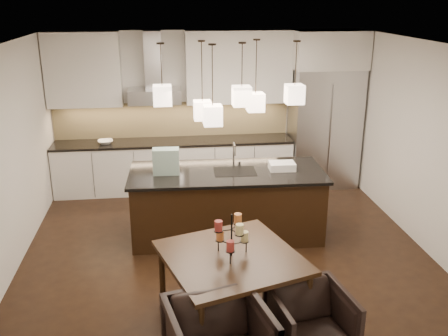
{
  "coord_description": "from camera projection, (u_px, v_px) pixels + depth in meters",
  "views": [
    {
      "loc": [
        -0.78,
        -6.13,
        3.37
      ],
      "look_at": [
        0.0,
        0.2,
        1.15
      ],
      "focal_mm": 40.0,
      "sensor_mm": 36.0,
      "label": 1
    }
  ],
  "objects": [
    {
      "name": "floor",
      "position": [
        226.0,
        251.0,
        6.95
      ],
      "size": [
        5.5,
        5.5,
        0.02
      ],
      "primitive_type": "cube",
      "color": "black",
      "rests_on": "ground"
    },
    {
      "name": "ceiling",
      "position": [
        226.0,
        44.0,
        6.02
      ],
      "size": [
        5.5,
        5.5,
        0.02
      ],
      "primitive_type": "cube",
      "color": "white",
      "rests_on": "wall_back"
    },
    {
      "name": "wall_back",
      "position": [
        207.0,
        109.0,
        9.07
      ],
      "size": [
        5.5,
        0.02,
        2.8
      ],
      "primitive_type": "cube",
      "color": "silver",
      "rests_on": "ground"
    },
    {
      "name": "wall_front",
      "position": [
        270.0,
        261.0,
        3.9
      ],
      "size": [
        5.5,
        0.02,
        2.8
      ],
      "primitive_type": "cube",
      "color": "silver",
      "rests_on": "ground"
    },
    {
      "name": "wall_left",
      "position": [
        5.0,
        163.0,
        6.17
      ],
      "size": [
        0.02,
        5.5,
        2.8
      ],
      "primitive_type": "cube",
      "color": "silver",
      "rests_on": "ground"
    },
    {
      "name": "wall_right",
      "position": [
        426.0,
        147.0,
        6.8
      ],
      "size": [
        0.02,
        5.5,
        2.8
      ],
      "primitive_type": "cube",
      "color": "silver",
      "rests_on": "ground"
    },
    {
      "name": "refrigerator",
      "position": [
        324.0,
        128.0,
        9.07
      ],
      "size": [
        1.2,
        0.72,
        2.15
      ],
      "primitive_type": "cube",
      "color": "#B7B7BA",
      "rests_on": "floor"
    },
    {
      "name": "fridge_panel",
      "position": [
        329.0,
        50.0,
        8.6
      ],
      "size": [
        1.26,
        0.72,
        0.65
      ],
      "primitive_type": "cube",
      "color": "silver",
      "rests_on": "refrigerator"
    },
    {
      "name": "lower_cabinets",
      "position": [
        175.0,
        166.0,
        9.01
      ],
      "size": [
        4.21,
        0.62,
        0.88
      ],
      "primitive_type": "cube",
      "color": "silver",
      "rests_on": "floor"
    },
    {
      "name": "countertop",
      "position": [
        174.0,
        142.0,
        8.86
      ],
      "size": [
        4.21,
        0.66,
        0.04
      ],
      "primitive_type": "cube",
      "color": "black",
      "rests_on": "lower_cabinets"
    },
    {
      "name": "backsplash",
      "position": [
        173.0,
        119.0,
        9.03
      ],
      "size": [
        4.21,
        0.02,
        0.63
      ],
      "primitive_type": "cube",
      "color": "tan",
      "rests_on": "countertop"
    },
    {
      "name": "upper_cab_left",
      "position": [
        83.0,
        70.0,
        8.4
      ],
      "size": [
        1.25,
        0.35,
        1.25
      ],
      "primitive_type": "cube",
      "color": "silver",
      "rests_on": "wall_back"
    },
    {
      "name": "upper_cab_right",
      "position": [
        239.0,
        67.0,
        8.7
      ],
      "size": [
        1.85,
        0.35,
        1.25
      ],
      "primitive_type": "cube",
      "color": "silver",
      "rests_on": "wall_back"
    },
    {
      "name": "hood_canopy",
      "position": [
        155.0,
        96.0,
        8.6
      ],
      "size": [
        0.9,
        0.52,
        0.24
      ],
      "primitive_type": "cube",
      "color": "#B7B7BA",
      "rests_on": "wall_back"
    },
    {
      "name": "hood_chimney",
      "position": [
        153.0,
        60.0,
        8.5
      ],
      "size": [
        0.3,
        0.28,
        0.96
      ],
      "primitive_type": "cube",
      "color": "#B7B7BA",
      "rests_on": "hood_canopy"
    },
    {
      "name": "fruit_bowl",
      "position": [
        105.0,
        142.0,
        8.65
      ],
      "size": [
        0.29,
        0.29,
        0.06
      ],
      "primitive_type": "imported",
      "rotation": [
        0.0,
        0.0,
        0.13
      ],
      "color": "silver",
      "rests_on": "countertop"
    },
    {
      "name": "island_body",
      "position": [
        227.0,
        205.0,
        7.28
      ],
      "size": [
        2.73,
        1.18,
        0.95
      ],
      "primitive_type": "cube",
      "rotation": [
        0.0,
        0.0,
        -0.04
      ],
      "color": "black",
      "rests_on": "floor"
    },
    {
      "name": "island_top",
      "position": [
        227.0,
        173.0,
        7.12
      ],
      "size": [
        2.82,
        1.26,
        0.04
      ],
      "primitive_type": "cube",
      "rotation": [
        0.0,
        0.0,
        -0.04
      ],
      "color": "black",
      "rests_on": "island_body"
    },
    {
      "name": "faucet",
      "position": [
        234.0,
        155.0,
        7.15
      ],
      "size": [
        0.12,
        0.26,
        0.41
      ],
      "primitive_type": null,
      "rotation": [
        0.0,
        0.0,
        -0.04
      ],
      "color": "silver",
      "rests_on": "island_top"
    },
    {
      "name": "tote_bag",
      "position": [
        166.0,
        161.0,
        6.96
      ],
      "size": [
        0.37,
        0.21,
        0.37
      ],
      "primitive_type": "cube",
      "rotation": [
        0.0,
        0.0,
        -0.04
      ],
      "color": "#21573D",
      "rests_on": "island_top"
    },
    {
      "name": "food_container",
      "position": [
        282.0,
        166.0,
        7.16
      ],
      "size": [
        0.38,
        0.27,
        0.11
      ],
      "primitive_type": "cube",
      "rotation": [
        0.0,
        0.0,
        -0.04
      ],
      "color": "silver",
      "rests_on": "island_top"
    },
    {
      "name": "dining_table",
      "position": [
        231.0,
        288.0,
        5.33
      ],
      "size": [
        1.67,
        1.67,
        0.8
      ],
      "primitive_type": null,
      "rotation": [
        0.0,
        0.0,
        0.31
      ],
      "color": "black",
      "rests_on": "floor"
    },
    {
      "name": "candelabra",
      "position": [
        232.0,
        235.0,
        5.12
      ],
      "size": [
        0.48,
        0.48,
        0.47
      ],
      "primitive_type": null,
      "rotation": [
        0.0,
        0.0,
        0.31
      ],
      "color": "black",
      "rests_on": "dining_table"
    },
    {
      "name": "candle_a",
      "position": [
        245.0,
        236.0,
        5.2
      ],
      "size": [
        0.1,
        0.1,
        0.11
      ],
      "primitive_type": "cylinder",
      "rotation": [
        0.0,
        0.0,
        0.31
      ],
      "color": "#DED088",
      "rests_on": "candelabra"
    },
    {
      "name": "candle_b",
      "position": [
        220.0,
        235.0,
        5.22
      ],
      "size": [
        0.1,
        0.1,
        0.11
      ],
      "primitive_type": "cylinder",
      "rotation": [
        0.0,
        0.0,
        0.31
      ],
      "color": "#D57A3D",
      "rests_on": "candelabra"
    },
    {
      "name": "candle_c",
      "position": [
        230.0,
        246.0,
        5.0
      ],
      "size": [
        0.1,
        0.1,
        0.11
      ],
      "primitive_type": "cylinder",
      "rotation": [
        0.0,
        0.0,
        0.31
      ],
      "color": "maroon",
      "rests_on": "candelabra"
    },
    {
      "name": "candle_d",
      "position": [
        238.0,
        218.0,
        5.21
      ],
      "size": [
        0.1,
        0.1,
        0.11
      ],
      "primitive_type": "cylinder",
      "rotation": [
        0.0,
        0.0,
        0.31
      ],
      "color": "#D57A3D",
      "rests_on": "candelabra"
    },
    {
      "name": "candle_e",
      "position": [
        218.0,
        226.0,
        5.05
      ],
      "size": [
        0.1,
        0.1,
        0.11
      ],
      "primitive_type": "cylinder",
      "rotation": [
        0.0,
        0.0,
        0.31
      ],
      "color": "maroon",
      "rests_on": "candelabra"
    },
    {
      "name": "candle_f",
      "position": [
        240.0,
        229.0,
        4.97
      ],
      "size": [
        0.1,
        0.1,
        0.11
      ],
      "primitive_type": "cylinder",
      "rotation": [
        0.0,
        0.0,
        0.31
      ],
      "color": "#DED088",
      "rests_on": "candelabra"
    },
    {
      "name": "armchair_right",
      "position": [
        311.0,
        324.0,
        4.85
      ],
      "size": [
        0.84,
        0.86,
        0.69
      ],
      "primitive_type": "imported",
      "rotation": [
        0.0,
        0.0,
        0.15
      ],
      "color": "black",
      "rests_on": "floor"
    },
    {
      "name": "pendant_a",
      "position": [
        162.0,
        95.0,
        6.51
      ],
      "size": [
        0.24,
        0.24,
        0.26
      ],
      "primitive_type": "cube",
      "color": "#FDE1C4",
      "rests_on": "ceiling"
    },
    {
      "name": "pendant_b",
      "position": [
        202.0,
        110.0,
        6.93
      ],
      "size": [
        0.24,
        0.24,
        0.26
      ],
      "primitive_type": "cube",
      "color": "#FDE1C4",
      "rests_on": "ceiling"
    },
    {
      "name": "pendant_c",
      "position": [
        242.0,
        96.0,
        6.59
      ],
      "size": [
        0.24,
        0.24,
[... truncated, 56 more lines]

